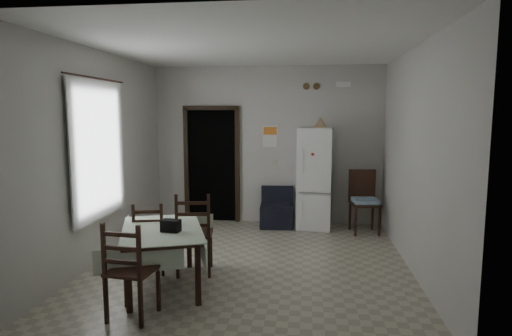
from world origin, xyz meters
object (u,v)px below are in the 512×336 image
object	(u,v)px
fridge	(315,178)
dining_chair_far_right	(194,232)
dining_chair_near_head	(132,269)
dining_table	(163,258)
corner_chair	(365,202)
dining_chair_far_left	(150,237)
navy_seat	(276,207)

from	to	relation	value
fridge	dining_chair_far_right	world-z (taller)	fridge
fridge	dining_chair_near_head	distance (m)	4.10
fridge	dining_table	size ratio (longest dim) A/B	1.32
corner_chair	dining_chair_far_left	size ratio (longest dim) A/B	1.16
dining_chair_far_right	navy_seat	bearing A→B (deg)	-119.76
dining_table	dining_chair_far_right	size ratio (longest dim) A/B	1.28
navy_seat	fridge	bearing A→B (deg)	-3.79
dining_chair_far_left	dining_chair_far_right	xyz separation A→B (m)	(0.58, 0.04, 0.07)
fridge	dining_chair_near_head	size ratio (longest dim) A/B	1.77
dining_chair_far_left	dining_chair_far_right	world-z (taller)	dining_chair_far_right
navy_seat	dining_chair_far_left	world-z (taller)	dining_chair_far_left
dining_chair_far_right	dining_chair_near_head	size ratio (longest dim) A/B	1.05
navy_seat	dining_chair_far_left	xyz separation A→B (m)	(-1.45, -2.42, 0.11)
dining_chair_near_head	fridge	bearing A→B (deg)	-110.35
fridge	dining_chair_near_head	world-z (taller)	fridge
dining_table	dining_chair_near_head	size ratio (longest dim) A/B	1.35
navy_seat	dining_chair_far_left	bearing A→B (deg)	-124.72
navy_seat	dining_chair_far_left	distance (m)	2.82
corner_chair	dining_chair_far_right	world-z (taller)	corner_chair
corner_chair	dining_chair_far_left	xyz separation A→B (m)	(-2.97, -2.18, -0.07)
dining_chair_far_left	dining_chair_near_head	world-z (taller)	dining_chair_near_head
dining_chair_near_head	dining_chair_far_right	bearing A→B (deg)	-96.63
dining_chair_far_left	dining_chair_far_right	size ratio (longest dim) A/B	0.87
corner_chair	dining_chair_far_left	bearing A→B (deg)	-152.23
dining_table	dining_chair_far_right	distance (m)	0.58
dining_table	dining_chair_far_right	world-z (taller)	dining_chair_far_right
navy_seat	dining_chair_far_right	world-z (taller)	dining_chair_far_right
fridge	dining_chair_far_left	xyz separation A→B (m)	(-2.13, -2.42, -0.43)
fridge	corner_chair	world-z (taller)	fridge
corner_chair	dining_table	xyz separation A→B (m)	(-2.65, -2.63, -0.18)
navy_seat	corner_chair	size ratio (longest dim) A/B	0.66
dining_table	dining_chair_far_left	bearing A→B (deg)	105.10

